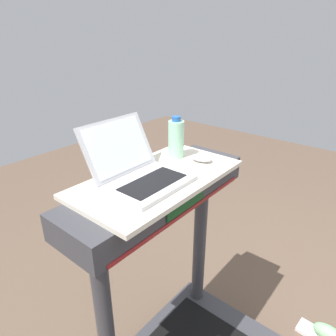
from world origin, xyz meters
name	(u,v)px	position (x,y,z in m)	size (l,w,h in m)	color
desk_board	(159,178)	(0.00, 0.70, 1.08)	(0.73, 0.38, 0.02)	beige
laptop	(139,171)	(-0.09, 0.73, 1.14)	(0.32, 0.34, 0.22)	#B7B7BC
computer_mouse	(202,158)	(0.24, 0.65, 1.11)	(0.06, 0.10, 0.03)	#B2B2B7
water_bottle	(176,139)	(0.21, 0.78, 1.18)	(0.07, 0.07, 0.19)	#9EDBB2
sneaker_right	(326,335)	(0.65, 0.02, 0.05)	(0.12, 0.27, 0.11)	white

